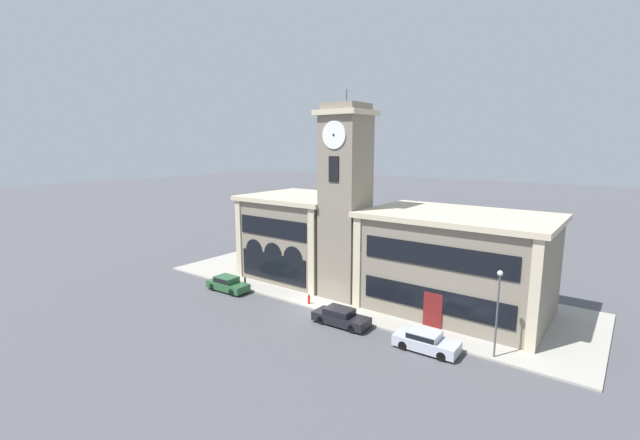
% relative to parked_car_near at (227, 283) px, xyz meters
% --- Properties ---
extents(ground_plane, '(300.00, 300.00, 0.00)m').
position_rel_parked_car_near_xyz_m(ground_plane, '(9.98, 1.20, -0.76)').
color(ground_plane, '#4C4C51').
extents(sidewalk_kerb, '(41.41, 13.98, 0.15)m').
position_rel_parked_car_near_xyz_m(sidewalk_kerb, '(9.98, 8.18, -0.68)').
color(sidewalk_kerb, '#A39E93').
rests_on(sidewalk_kerb, ground_plane).
extents(clock_tower, '(4.35, 4.35, 18.84)m').
position_rel_parked_car_near_xyz_m(clock_tower, '(9.98, 5.58, 8.13)').
color(clock_tower, gray).
rests_on(clock_tower, ground_plane).
extents(town_hall_left_wing, '(11.18, 10.11, 8.82)m').
position_rel_parked_car_near_xyz_m(town_hall_left_wing, '(2.62, 8.43, 3.68)').
color(town_hall_left_wing, gray).
rests_on(town_hall_left_wing, ground_plane).
extents(town_hall_right_wing, '(15.28, 10.11, 8.49)m').
position_rel_parked_car_near_xyz_m(town_hall_right_wing, '(19.39, 8.44, 3.51)').
color(town_hall_right_wing, gray).
rests_on(town_hall_right_wing, ground_plane).
extents(parked_car_near, '(4.44, 1.87, 1.45)m').
position_rel_parked_car_near_xyz_m(parked_car_near, '(0.00, 0.00, 0.00)').
color(parked_car_near, '#285633').
rests_on(parked_car_near, ground_plane).
extents(parked_car_mid, '(4.66, 1.88, 1.35)m').
position_rel_parked_car_near_xyz_m(parked_car_mid, '(13.32, 0.00, -0.05)').
color(parked_car_mid, black).
rests_on(parked_car_mid, ground_plane).
extents(parked_car_far, '(4.46, 1.97, 1.39)m').
position_rel_parked_car_near_xyz_m(parked_car_far, '(20.44, 0.00, -0.03)').
color(parked_car_far, '#B2B7C1').
rests_on(parked_car_far, ground_plane).
extents(street_lamp, '(0.36, 0.36, 5.96)m').
position_rel_parked_car_near_xyz_m(street_lamp, '(24.58, 1.62, 3.28)').
color(street_lamp, '#4C4C51').
rests_on(street_lamp, sidewalk_kerb).
extents(bollard, '(0.18, 0.18, 1.06)m').
position_rel_parked_car_near_xyz_m(bollard, '(0.78, 1.59, -0.09)').
color(bollard, black).
rests_on(bollard, sidewalk_kerb).
extents(fire_hydrant, '(0.22, 0.22, 0.87)m').
position_rel_parked_car_near_xyz_m(fire_hydrant, '(8.72, 1.79, -0.19)').
color(fire_hydrant, red).
rests_on(fire_hydrant, sidewalk_kerb).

